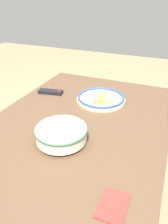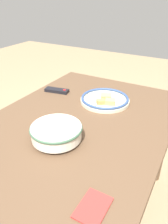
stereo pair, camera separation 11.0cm
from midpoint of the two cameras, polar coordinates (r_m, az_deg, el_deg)
ground_plane at (r=1.57m, az=0.71°, el=-24.98°), size 8.00×8.00×0.00m
dining_table at (r=1.13m, az=0.91°, el=-6.38°), size 1.26×0.86×0.70m
noodle_bowl at (r=0.94m, az=-4.08°, el=-5.25°), size 0.23×0.23×0.07m
food_plate at (r=1.28m, az=7.96°, el=3.20°), size 0.28×0.28×0.05m
tv_remote at (r=1.41m, az=-4.89°, el=5.58°), size 0.08×0.16×0.02m
folded_napkin at (r=0.72m, az=7.16°, el=-23.71°), size 0.12×0.08×0.01m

